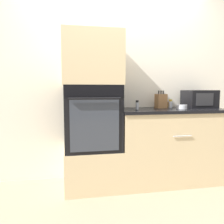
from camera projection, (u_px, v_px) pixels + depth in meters
ground_plane at (125, 195)px, 2.41m from camera, size 12.00×12.00×0.00m
wall_back at (114, 83)px, 2.90m from camera, size 8.00×0.05×2.50m
oven_cabinet_base at (93, 167)px, 2.62m from camera, size 0.65×0.60×0.47m
wall_oven at (92, 117)px, 2.56m from camera, size 0.63×0.64×0.74m
oven_cabinet_upper at (92, 60)px, 2.50m from camera, size 0.65×0.60×0.58m
counter_unit at (170, 145)px, 2.78m from camera, size 1.34×0.63×0.92m
microwave at (199, 99)px, 2.89m from camera, size 0.38×0.32×0.23m
knife_block at (161, 101)px, 2.84m from camera, size 0.12×0.15×0.23m
bowl at (182, 107)px, 2.70m from camera, size 0.13×0.13×0.05m
condiment_jar_near at (169, 104)px, 2.97m from camera, size 0.04×0.04×0.09m
condiment_jar_mid at (137, 105)px, 2.62m from camera, size 0.04×0.04×0.11m
condiment_jar_far at (170, 104)px, 2.83m from camera, size 0.05×0.05×0.11m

